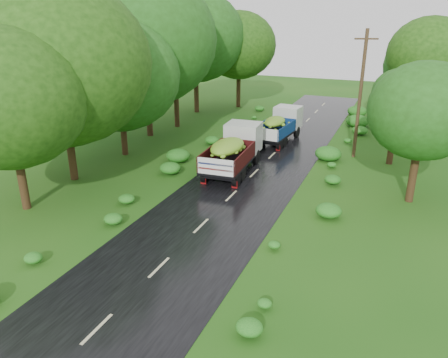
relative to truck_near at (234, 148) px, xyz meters
The scene contains 9 objects.
ground 16.11m from the truck_near, 85.11° to the right, with size 120.00×120.00×0.00m, color #16490F.
road 11.17m from the truck_near, 82.90° to the right, with size 6.50×80.00×0.02m, color black.
road_lines 10.19m from the truck_near, 82.19° to the right, with size 0.12×69.60×0.00m.
truck_near is the anchor object (origin of this frame).
truck_far 8.01m from the truck_near, 84.16° to the left, with size 2.55×6.03×2.47m.
utility_pole 9.60m from the truck_near, 41.38° to the left, with size 1.50×0.54×8.76m.
trees_left 11.21m from the truck_near, 153.09° to the left, with size 7.22×32.73×9.90m.
trees_right 15.52m from the truck_near, 44.72° to the left, with size 4.80×23.38×8.32m.
shrubs 2.69m from the truck_near, 55.37° to the right, with size 11.90×44.00×0.70m.
Camera 1 is at (8.34, -9.13, 9.82)m, focal length 35.00 mm.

